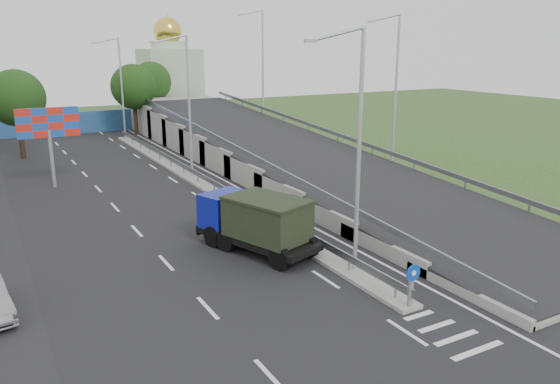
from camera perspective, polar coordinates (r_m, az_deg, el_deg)
ground at (r=19.96m, az=17.71°, el=-14.27°), size 160.00×160.00×0.00m
road_surface at (r=34.50m, az=-10.82°, el=-1.22°), size 26.00×90.00×0.04m
median at (r=39.07m, az=-8.55°, el=0.96°), size 1.00×44.00×0.20m
overpass_ramp at (r=41.86m, az=1.02°, el=4.39°), size 10.00×50.00×3.50m
median_guardrail at (r=38.92m, az=-8.58°, el=1.89°), size 0.09×44.00×0.71m
sign_bollard at (r=20.85m, az=13.57°, el=-9.46°), size 0.64×0.23×1.67m
lamp_post_near at (r=22.33m, az=7.90°, el=5.32°), size 2.74×0.18×10.08m
lamp_post_mid at (r=40.00m, az=-9.75°, el=9.55°), size 2.74×0.18×10.08m
lamp_post_far at (r=59.18m, az=-16.42°, el=10.91°), size 2.74×0.18×10.08m
blue_wall at (r=64.75m, az=-20.90°, el=6.74°), size 30.00×0.50×2.40m
church at (r=75.33m, az=-11.42°, el=11.63°), size 7.00×7.00×13.80m
billboard at (r=40.13m, az=-23.04°, el=6.25°), size 4.00×0.24×5.50m
tree_left_mid at (r=51.83m, az=-25.85°, el=8.81°), size 4.80×4.80×7.60m
tree_median_far at (r=61.61m, az=-15.07°, el=10.56°), size 4.80×4.80×7.60m
tree_ramp_far at (r=69.39m, az=-13.30°, el=11.14°), size 4.80×4.80×7.60m
dump_truck at (r=25.83m, az=-2.62°, el=-2.99°), size 4.20×6.66×2.76m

